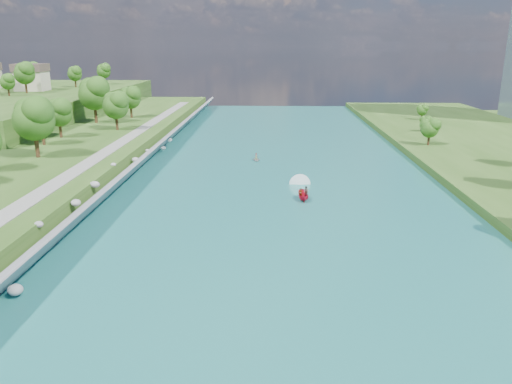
{
  "coord_description": "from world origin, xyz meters",
  "views": [
    {
      "loc": [
        -1.33,
        -58.02,
        22.57
      ],
      "look_at": [
        -3.52,
        10.65,
        2.5
      ],
      "focal_mm": 35.0,
      "sensor_mm": 36.0,
      "label": 1
    }
  ],
  "objects": [
    {
      "name": "raft",
      "position": [
        -4.49,
        41.89,
        0.44
      ],
      "size": [
        2.1,
        2.75,
        1.55
      ],
      "rotation": [
        0.0,
        0.0,
        0.1
      ],
      "color": "gray",
      "rests_on": "river_water"
    },
    {
      "name": "ground",
      "position": [
        0.0,
        0.0,
        0.0
      ],
      "size": [
        260.0,
        260.0,
        0.0
      ],
      "primitive_type": "plane",
      "color": "#2D5119",
      "rests_on": "ground"
    },
    {
      "name": "ridge_west",
      "position": [
        -82.5,
        95.0,
        4.5
      ],
      "size": [
        60.0,
        120.0,
        9.0
      ],
      "primitive_type": "cube",
      "color": "#2D5119",
      "rests_on": "ground"
    },
    {
      "name": "riprap_bank",
      "position": [
        -25.84,
        18.79,
        1.79
      ],
      "size": [
        4.5,
        236.0,
        4.5
      ],
      "color": "slate",
      "rests_on": "ground"
    },
    {
      "name": "trees_ridge",
      "position": [
        -74.99,
        101.26,
        13.77
      ],
      "size": [
        22.83,
        68.98,
        10.88
      ],
      "color": "#225416",
      "rests_on": "ridge_west"
    },
    {
      "name": "riverside_path",
      "position": [
        -32.5,
        20.0,
        3.55
      ],
      "size": [
        3.0,
        200.0,
        0.1
      ],
      "primitive_type": "cube",
      "color": "gray",
      "rests_on": "berm_west"
    },
    {
      "name": "river_water",
      "position": [
        0.0,
        20.0,
        0.05
      ],
      "size": [
        55.0,
        240.0,
        0.1
      ],
      "primitive_type": "cube",
      "color": "#1B6865",
      "rests_on": "ground"
    },
    {
      "name": "motorboat",
      "position": [
        3.53,
        16.58,
        0.73
      ],
      "size": [
        3.6,
        18.76,
        1.99
      ],
      "rotation": [
        0.0,
        0.0,
        3.2
      ],
      "color": "#B30E26",
      "rests_on": "river_water"
    }
  ]
}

